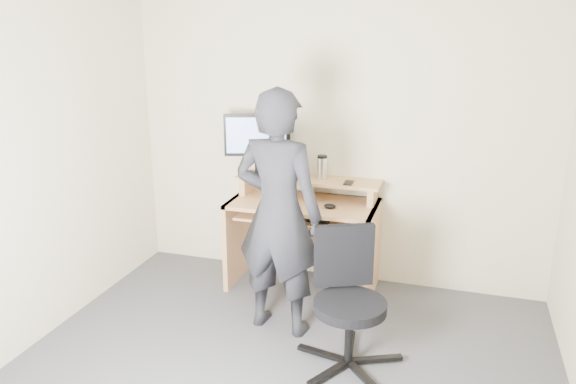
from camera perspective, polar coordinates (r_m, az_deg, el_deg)
The scene contains 12 objects.
back_wall at distance 4.67m, azimuth 4.98°, elevation 5.70°, with size 3.50×0.02×2.50m, color beige.
desk at distance 4.70m, azimuth 1.80°, elevation -3.09°, with size 1.20×0.60×0.91m.
monitor at distance 4.68m, azimuth -3.14°, elevation 5.41°, with size 0.53×0.21×0.52m.
external_drive at distance 4.68m, azimuth 0.42°, elevation 2.77°, with size 0.07×0.13×0.20m, color black.
travel_mug at distance 4.62m, azimuth 3.49°, elevation 2.41°, with size 0.08×0.08×0.18m, color silver.
smartphone at distance 4.53m, azimuth 6.18°, elevation 0.94°, with size 0.07×0.13×0.01m, color black.
charger at distance 4.65m, azimuth -2.12°, elevation 1.61°, with size 0.04×0.04×0.04m, color black.
headphones at distance 4.74m, azimuth 0.51°, elevation 1.81°, with size 0.16×0.16×0.02m, color silver.
keyboard at distance 4.50m, azimuth 1.60°, elevation -2.41°, with size 0.46×0.18×0.03m, color black.
mouse at distance 4.40m, azimuth 4.28°, elevation -1.45°, with size 0.10×0.06×0.04m, color black.
office_chair at distance 3.66m, azimuth 6.09°, elevation -10.32°, with size 0.70×0.69×0.88m.
person at distance 3.89m, azimuth -1.01°, elevation -2.23°, with size 0.64×0.42×1.75m, color black.
Camera 1 is at (0.95, -2.73, 2.15)m, focal length 35.00 mm.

